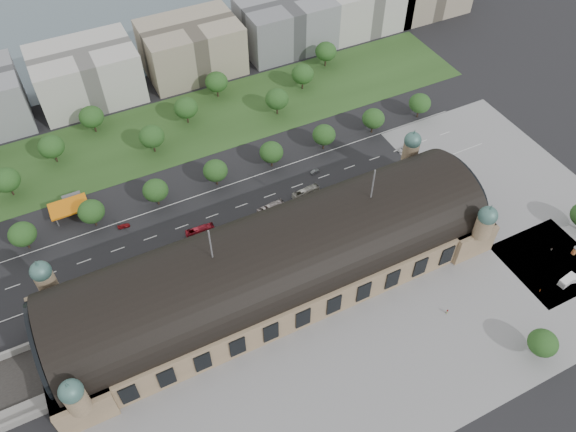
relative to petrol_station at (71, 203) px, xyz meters
name	(u,v)px	position (x,y,z in m)	size (l,w,h in m)	color
ground	(275,282)	(53.91, -65.28, -2.95)	(900.00, 900.00, 0.00)	black
station	(275,264)	(53.91, -65.28, 7.33)	(150.00, 48.40, 44.30)	tan
plaza_south	(369,379)	(63.91, -109.28, -2.95)	(190.00, 48.00, 0.12)	gray
plaza_east	(510,187)	(156.91, -65.28, -2.95)	(56.00, 100.00, 0.12)	gray
road_slab	(182,227)	(33.91, -27.28, -2.95)	(260.00, 26.00, 0.10)	black
grass_belt	(150,137)	(38.91, 27.72, -2.95)	(300.00, 45.00, 0.10)	#28461C
petrol_station	(71,203)	(0.00, 0.00, 0.00)	(14.00, 13.00, 5.05)	orange
office_3	(87,74)	(23.91, 67.72, 9.05)	(45.00, 32.00, 24.00)	beige
office_4	(192,48)	(73.91, 67.72, 9.05)	(45.00, 32.00, 24.00)	tan
office_5	(285,24)	(123.91, 67.72, 9.05)	(45.00, 32.00, 24.00)	gray
office_6	(362,4)	(168.91, 67.72, 9.05)	(45.00, 32.00, 24.00)	beige
tree_row_2	(22,234)	(-18.09, -12.28, 4.48)	(9.60, 9.60, 11.52)	#2D2116
tree_row_3	(91,212)	(5.91, -12.28, 4.48)	(9.60, 9.60, 11.52)	#2D2116
tree_row_4	(155,190)	(29.91, -12.28, 4.48)	(9.60, 9.60, 11.52)	#2D2116
tree_row_5	(215,171)	(53.91, -12.28, 4.48)	(9.60, 9.60, 11.52)	#2D2116
tree_row_6	(271,152)	(77.91, -12.28, 4.48)	(9.60, 9.60, 11.52)	#2D2116
tree_row_7	(324,135)	(101.91, -12.28, 4.48)	(9.60, 9.60, 11.52)	#2D2116
tree_row_8	(373,119)	(125.91, -12.28, 4.48)	(9.60, 9.60, 11.52)	#2D2116
tree_row_9	(420,103)	(149.91, -12.28, 4.48)	(9.60, 9.60, 11.52)	#2D2116
tree_belt_3	(6,180)	(-19.09, 17.72, 5.10)	(10.40, 10.40, 12.48)	#2D2116
tree_belt_4	(51,147)	(-0.09, 29.72, 5.10)	(10.40, 10.40, 12.48)	#2D2116
tree_belt_5	(91,117)	(18.91, 41.72, 5.10)	(10.40, 10.40, 12.48)	#2D2116
tree_belt_6	(152,136)	(37.91, 17.72, 5.10)	(10.40, 10.40, 12.48)	#2D2116
tree_belt_7	(186,108)	(56.91, 29.72, 5.10)	(10.40, 10.40, 12.48)	#2D2116
tree_belt_8	(216,82)	(75.91, 41.72, 5.10)	(10.40, 10.40, 12.48)	#2D2116
tree_belt_9	(277,99)	(94.91, 17.72, 5.10)	(10.40, 10.40, 12.48)	#2D2116
tree_belt_10	(303,74)	(113.91, 29.72, 5.10)	(10.40, 10.40, 12.48)	#2D2116
tree_belt_11	(326,51)	(132.91, 41.72, 5.10)	(10.40, 10.40, 12.48)	#2D2116
tree_plaza_s	(543,343)	(113.91, -125.28, 3.86)	(9.00, 9.00, 10.64)	#2D2116
traffic_car_2	(38,299)	(-19.19, -36.89, -2.22)	(2.42, 5.25, 1.46)	black
traffic_car_3	(124,226)	(14.81, -17.86, -2.31)	(1.79, 4.40, 1.28)	maroon
traffic_car_5	(315,171)	(91.79, -23.68, -2.32)	(1.34, 3.85, 1.27)	slate
traffic_car_6	(403,149)	(131.13, -28.41, -2.29)	(2.19, 4.76, 1.32)	silver
parked_car_0	(50,305)	(-16.17, -40.76, -2.23)	(1.53, 4.38, 1.44)	black
parked_car_1	(38,308)	(-19.88, -40.28, -2.18)	(2.55, 5.54, 1.54)	#953012
parked_car_2	(88,289)	(-3.54, -40.29, -2.12)	(2.31, 5.69, 1.65)	#181E43
parked_car_3	(115,279)	(5.53, -40.28, -2.16)	(1.86, 4.63, 1.58)	#595B60
parked_car_4	(172,266)	(24.72, -43.28, -2.21)	(1.57, 4.50, 1.48)	silver
parked_car_5	(129,280)	(9.83, -42.50, -2.18)	(2.54, 5.50, 1.53)	gray
parked_car_6	(122,278)	(7.91, -40.78, -2.22)	(2.06, 5.06, 1.47)	black
bus_west	(200,231)	(39.07, -33.28, -1.46)	(2.51, 10.71, 2.98)	red
bus_mid	(271,208)	(66.85, -34.68, -1.41)	(2.59, 11.05, 3.08)	beige
bus_east	(306,192)	(82.56, -33.28, -1.38)	(2.64, 11.30, 3.15)	#BCB9AE
van_east	(574,279)	(144.79, -109.98, -1.79)	(5.96, 3.56, 2.42)	silver
van_south	(567,281)	(141.81, -109.60, -1.61)	(6.78, 3.54, 2.80)	white
advertising_column	(575,251)	(153.75, -101.33, -1.19)	(1.78, 1.78, 3.38)	#D25034
pedestrian_0	(447,312)	(98.46, -101.23, -1.97)	(0.96, 0.55, 1.96)	gray
pedestrian_1	(540,290)	(131.39, -108.32, -2.14)	(0.59, 0.39, 1.63)	gray
pedestrian_2	(551,249)	(147.69, -96.75, -2.14)	(0.78, 0.45, 1.61)	gray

